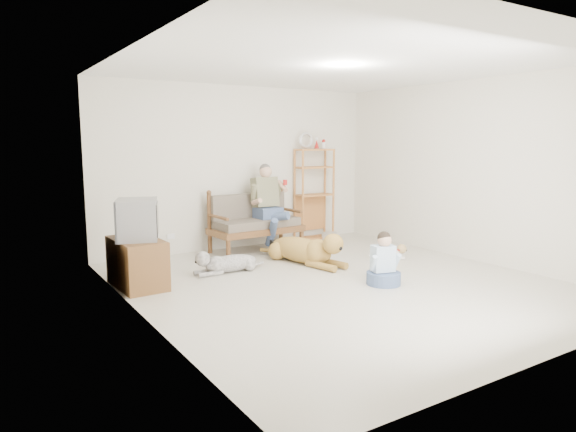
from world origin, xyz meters
TOP-DOWN VIEW (x-y plane):
  - floor at (0.00, 0.00)m, footprint 5.50×5.50m
  - ceiling at (0.00, 0.00)m, footprint 5.50×5.50m
  - wall_back at (0.00, 2.75)m, footprint 5.00×0.00m
  - wall_front at (0.00, -2.75)m, footprint 5.00×0.00m
  - wall_left at (-2.50, 0.00)m, footprint 0.00×5.50m
  - wall_right at (2.50, 0.00)m, footprint 0.00×5.50m
  - loveseat at (0.05, 2.36)m, footprint 1.54×0.79m
  - man at (0.23, 2.15)m, footprint 0.54×0.77m
  - etagere at (1.39, 2.55)m, footprint 0.74×0.32m
  - book_stack at (1.62, 2.39)m, footprint 0.27×0.24m
  - tv_stand at (-2.23, 1.23)m, footprint 0.55×0.92m
  - crt_tv at (-2.19, 1.21)m, footprint 0.64×0.71m
  - wall_outlet at (-1.25, 2.73)m, footprint 0.12×0.02m
  - golden_retriever at (0.24, 1.10)m, footprint 0.64×1.66m
  - shaggy_dog at (-1.01, 1.27)m, footprint 1.14×0.28m
  - terrier at (1.52, 0.67)m, footprint 0.49×0.46m
  - child at (0.42, -0.33)m, footprint 0.43×0.43m

SIDE VIEW (x-z plane):
  - floor at x=0.00m, z-range 0.00..0.00m
  - book_stack at x=1.62m, z-range 0.00..0.15m
  - terrier at x=1.52m, z-range -0.02..0.21m
  - shaggy_dog at x=-1.01m, z-range -0.03..0.30m
  - golden_retriever at x=0.24m, z-range -0.05..0.47m
  - child at x=0.42m, z-range -0.10..0.58m
  - wall_outlet at x=-1.25m, z-range 0.26..0.34m
  - tv_stand at x=-2.23m, z-range 0.00..0.60m
  - loveseat at x=0.05m, z-range 0.01..0.96m
  - man at x=0.23m, z-range 0.03..1.28m
  - crt_tv at x=-2.19m, z-range 0.60..1.09m
  - etagere at x=1.39m, z-range -0.12..1.83m
  - wall_left at x=-2.50m, z-range -1.40..4.10m
  - wall_right at x=2.50m, z-range -1.40..4.10m
  - wall_back at x=0.00m, z-range -1.15..3.85m
  - wall_front at x=0.00m, z-range -1.15..3.85m
  - ceiling at x=0.00m, z-range 2.70..2.70m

